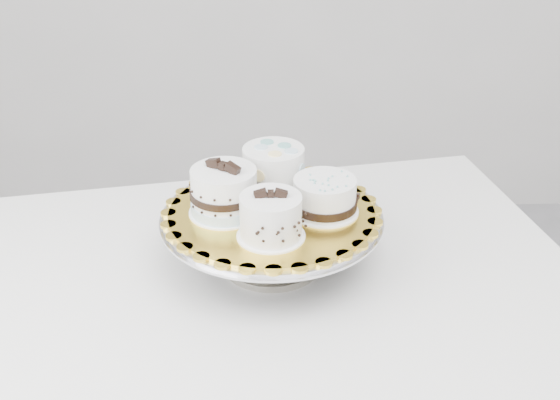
{
  "coord_description": "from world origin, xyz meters",
  "views": [
    {
      "loc": [
        -0.02,
        -0.84,
        1.44
      ],
      "look_at": [
        0.0,
        0.18,
        0.89
      ],
      "focal_mm": 45.0,
      "sensor_mm": 36.0,
      "label": 1
    }
  ],
  "objects_px": {
    "cake_dots": "(273,169)",
    "cake_stand": "(272,230)",
    "cake_swirl": "(271,218)",
    "cake_ribbon": "(325,197)",
    "cake_banded": "(224,193)",
    "table": "(240,318)",
    "cake_board": "(272,212)"
  },
  "relations": [
    {
      "from": "cake_swirl",
      "to": "cake_ribbon",
      "type": "distance_m",
      "value": 0.12
    },
    {
      "from": "cake_dots",
      "to": "cake_ribbon",
      "type": "bearing_deg",
      "value": -44.67
    },
    {
      "from": "cake_banded",
      "to": "cake_ribbon",
      "type": "height_order",
      "value": "cake_banded"
    },
    {
      "from": "cake_board",
      "to": "cake_swirl",
      "type": "xyz_separation_m",
      "value": [
        -0.0,
        -0.08,
        0.04
      ]
    },
    {
      "from": "cake_banded",
      "to": "cake_ribbon",
      "type": "distance_m",
      "value": 0.17
    },
    {
      "from": "table",
      "to": "cake_ribbon",
      "type": "xyz_separation_m",
      "value": [
        0.15,
        0.04,
        0.22
      ]
    },
    {
      "from": "cake_board",
      "to": "cake_banded",
      "type": "xyz_separation_m",
      "value": [
        -0.08,
        -0.0,
        0.04
      ]
    },
    {
      "from": "table",
      "to": "cake_swirl",
      "type": "distance_m",
      "value": 0.23
    },
    {
      "from": "table",
      "to": "cake_board",
      "type": "distance_m",
      "value": 0.2
    },
    {
      "from": "cake_board",
      "to": "cake_swirl",
      "type": "height_order",
      "value": "cake_swirl"
    },
    {
      "from": "cake_board",
      "to": "cake_ribbon",
      "type": "xyz_separation_m",
      "value": [
        0.09,
        -0.01,
        0.03
      ]
    },
    {
      "from": "cake_swirl",
      "to": "cake_banded",
      "type": "height_order",
      "value": "cake_banded"
    },
    {
      "from": "cake_swirl",
      "to": "cake_dots",
      "type": "xyz_separation_m",
      "value": [
        0.01,
        0.16,
        0.01
      ]
    },
    {
      "from": "cake_swirl",
      "to": "cake_banded",
      "type": "bearing_deg",
      "value": 134.37
    },
    {
      "from": "cake_board",
      "to": "cake_banded",
      "type": "bearing_deg",
      "value": -177.03
    },
    {
      "from": "table",
      "to": "cake_ribbon",
      "type": "distance_m",
      "value": 0.27
    },
    {
      "from": "table",
      "to": "cake_banded",
      "type": "relative_size",
      "value": 8.59
    },
    {
      "from": "cake_swirl",
      "to": "cake_ribbon",
      "type": "xyz_separation_m",
      "value": [
        0.09,
        0.08,
        -0.01
      ]
    },
    {
      "from": "cake_stand",
      "to": "cake_swirl",
      "type": "xyz_separation_m",
      "value": [
        -0.0,
        -0.08,
        0.07
      ]
    },
    {
      "from": "cake_stand",
      "to": "cake_banded",
      "type": "xyz_separation_m",
      "value": [
        -0.08,
        -0.0,
        0.07
      ]
    },
    {
      "from": "cake_board",
      "to": "cake_ribbon",
      "type": "relative_size",
      "value": 2.67
    },
    {
      "from": "cake_dots",
      "to": "cake_stand",
      "type": "bearing_deg",
      "value": -92.95
    },
    {
      "from": "cake_swirl",
      "to": "cake_banded",
      "type": "distance_m",
      "value": 0.11
    },
    {
      "from": "cake_swirl",
      "to": "table",
      "type": "bearing_deg",
      "value": 149.44
    },
    {
      "from": "cake_stand",
      "to": "cake_board",
      "type": "relative_size",
      "value": 1.09
    },
    {
      "from": "cake_stand",
      "to": "cake_banded",
      "type": "bearing_deg",
      "value": -177.03
    },
    {
      "from": "cake_ribbon",
      "to": "cake_board",
      "type": "bearing_deg",
      "value": -166.74
    },
    {
      "from": "cake_banded",
      "to": "cake_swirl",
      "type": "bearing_deg",
      "value": -11.81
    },
    {
      "from": "cake_banded",
      "to": "cake_ribbon",
      "type": "relative_size",
      "value": 1.16
    },
    {
      "from": "table",
      "to": "cake_dots",
      "type": "bearing_deg",
      "value": 54.29
    },
    {
      "from": "table",
      "to": "cake_stand",
      "type": "height_order",
      "value": "cake_stand"
    },
    {
      "from": "cake_stand",
      "to": "cake_swirl",
      "type": "distance_m",
      "value": 0.11
    }
  ]
}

